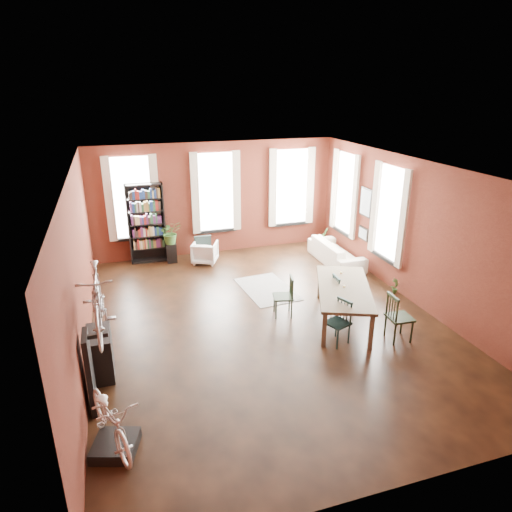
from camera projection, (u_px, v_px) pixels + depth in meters
name	position (u px, v px, depth m)	size (l,w,h in m)	color
room	(268.00, 215.00, 9.47)	(9.00, 9.04, 3.22)	black
dining_table	(343.00, 304.00, 9.50)	(1.03, 2.28, 0.78)	brown
dining_chair_a	(337.00, 323.00, 8.67)	(0.40, 0.40, 0.87)	#173331
dining_chair_b	(283.00, 297.00, 9.71)	(0.41, 0.41, 0.88)	black
dining_chair_c	(400.00, 317.00, 8.77)	(0.44, 0.44, 0.96)	#1E2E1B
dining_chair_d	(343.00, 294.00, 9.82)	(0.40, 0.40, 0.87)	#183535
bookshelf	(146.00, 223.00, 12.48)	(1.00, 0.32, 2.20)	black
white_armchair	(205.00, 251.00, 12.64)	(0.64, 0.60, 0.66)	white
cream_sofa	(336.00, 249.00, 12.62)	(2.08, 0.61, 0.81)	beige
striped_rug	(267.00, 289.00, 11.09)	(1.10, 1.76, 0.01)	black
bike_trainer	(116.00, 446.00, 6.20)	(0.57, 0.57, 0.17)	black
bike_wall_rack	(90.00, 372.00, 6.81)	(0.16, 0.60, 1.30)	black
console_table	(100.00, 354.00, 7.74)	(0.40, 0.80, 0.80)	black
plant_stand	(172.00, 253.00, 12.70)	(0.27, 0.27, 0.54)	black
plant_by_sofa	(322.00, 247.00, 13.48)	(0.41, 0.75, 0.33)	#284F1F
plant_small	(395.00, 291.00, 10.86)	(0.21, 0.39, 0.14)	#315522
bicycle_floor	(108.00, 395.00, 5.90)	(0.52, 0.79, 1.50)	beige
bicycle_hung	(95.00, 280.00, 6.36)	(0.47, 1.00, 1.66)	#A5A8AD
plant_on_stand	(171.00, 235.00, 12.52)	(0.57, 0.64, 0.50)	#346227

